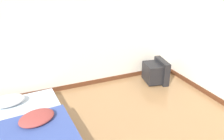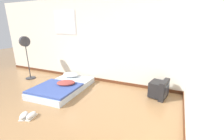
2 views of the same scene
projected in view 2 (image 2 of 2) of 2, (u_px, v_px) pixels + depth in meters
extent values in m
plane|color=#997047|center=(4.00, 136.00, 2.50)|extent=(20.00, 20.00, 0.00)
cube|color=silver|center=(93.00, 41.00, 4.72)|extent=(7.92, 0.06, 2.60)
cube|color=#562D19|center=(94.00, 79.00, 5.05)|extent=(7.92, 0.02, 0.09)
cube|color=silver|center=(65.00, 22.00, 4.93)|extent=(0.88, 0.01, 0.78)
cube|color=white|center=(65.00, 22.00, 4.93)|extent=(0.81, 0.01, 0.71)
cube|color=silver|center=(219.00, 97.00, 1.04)|extent=(0.06, 8.29, 2.60)
cube|color=silver|center=(63.00, 87.00, 4.26)|extent=(1.23, 1.81, 0.16)
ellipsoid|color=white|center=(71.00, 75.00, 4.87)|extent=(0.54, 0.38, 0.14)
cube|color=#384C93|center=(55.00, 88.00, 3.94)|extent=(1.20, 1.09, 0.05)
ellipsoid|color=#993D38|center=(66.00, 83.00, 4.13)|extent=(0.60, 0.54, 0.11)
cube|color=black|center=(156.00, 88.00, 3.84)|extent=(0.36, 0.48, 0.38)
cube|color=black|center=(164.00, 90.00, 3.73)|extent=(0.21, 0.54, 0.47)
cube|color=#283342|center=(167.00, 90.00, 3.69)|extent=(0.08, 0.43, 0.34)
cube|color=silver|center=(24.00, 117.00, 2.99)|extent=(0.22, 0.27, 0.02)
ellipsoid|color=white|center=(24.00, 115.00, 2.98)|extent=(0.22, 0.28, 0.09)
cube|color=silver|center=(31.00, 117.00, 2.99)|extent=(0.16, 0.28, 0.02)
ellipsoid|color=white|center=(31.00, 115.00, 2.98)|extent=(0.18, 0.28, 0.09)
cylinder|color=#333338|center=(31.00, 78.00, 5.22)|extent=(0.32, 0.32, 0.02)
cylinder|color=#333338|center=(28.00, 62.00, 5.05)|extent=(0.03, 0.03, 1.11)
cylinder|color=#333338|center=(25.00, 41.00, 4.85)|extent=(0.12, 0.34, 0.33)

